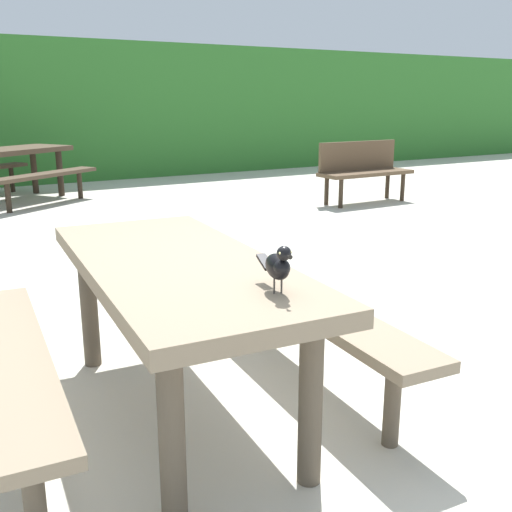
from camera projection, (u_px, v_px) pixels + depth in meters
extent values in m
plane|color=beige|center=(243.00, 384.00, 3.02)|extent=(60.00, 60.00, 0.00)
cube|color=#84725B|center=(176.00, 266.00, 2.58)|extent=(0.88, 1.85, 0.07)
cylinder|color=brown|center=(172.00, 436.00, 1.95)|extent=(0.09, 0.09, 0.67)
cylinder|color=brown|center=(311.00, 401.00, 2.17)|extent=(0.09, 0.09, 0.67)
cylinder|color=brown|center=(89.00, 306.00, 3.17)|extent=(0.09, 0.09, 0.67)
cylinder|color=brown|center=(183.00, 293.00, 3.39)|extent=(0.09, 0.09, 0.67)
cube|color=#84725B|center=(11.00, 357.00, 2.35)|extent=(0.40, 1.73, 0.05)
cylinder|color=brown|center=(34.00, 500.00, 1.85)|extent=(0.07, 0.07, 0.39)
cylinder|color=brown|center=(5.00, 349.00, 2.97)|extent=(0.07, 0.07, 0.39)
cube|color=#84725B|center=(313.00, 305.00, 2.95)|extent=(0.40, 1.73, 0.05)
cylinder|color=brown|center=(392.00, 402.00, 2.45)|extent=(0.07, 0.07, 0.39)
cylinder|color=brown|center=(256.00, 308.00, 3.56)|extent=(0.07, 0.07, 0.39)
ellipsoid|color=black|center=(277.00, 267.00, 2.09)|extent=(0.09, 0.16, 0.09)
ellipsoid|color=black|center=(282.00, 268.00, 2.05)|extent=(0.07, 0.08, 0.06)
sphere|color=black|center=(284.00, 253.00, 2.02)|extent=(0.05, 0.05, 0.05)
sphere|color=#EAE08C|center=(291.00, 252.00, 2.01)|extent=(0.01, 0.01, 0.01)
sphere|color=#EAE08C|center=(280.00, 253.00, 2.00)|extent=(0.01, 0.01, 0.01)
cone|color=black|center=(289.00, 256.00, 1.98)|extent=(0.02, 0.03, 0.02)
cube|color=black|center=(265.00, 262.00, 2.20)|extent=(0.05, 0.10, 0.04)
cylinder|color=#47423D|center=(282.00, 285.00, 2.11)|extent=(0.01, 0.01, 0.05)
cylinder|color=#47423D|center=(274.00, 286.00, 2.10)|extent=(0.01, 0.01, 0.05)
cube|color=#473828|center=(6.00, 151.00, 8.26)|extent=(1.92, 1.61, 0.07)
cylinder|color=#2E241A|center=(60.00, 173.00, 8.84)|extent=(0.09, 0.09, 0.67)
cylinder|color=#2E241A|center=(34.00, 171.00, 9.08)|extent=(0.09, 0.09, 0.67)
cube|color=#473828|center=(45.00, 175.00, 8.03)|extent=(1.59, 1.16, 0.05)
cylinder|color=#2E241A|center=(80.00, 185.00, 8.64)|extent=(0.07, 0.07, 0.39)
cylinder|color=#2E241A|center=(8.00, 198.00, 7.53)|extent=(0.07, 0.07, 0.39)
cylinder|color=#2E241A|center=(12.00, 179.00, 9.25)|extent=(0.07, 0.07, 0.39)
cube|color=brown|center=(366.00, 173.00, 8.21)|extent=(1.41, 0.47, 0.05)
cube|color=brown|center=(358.00, 156.00, 8.31)|extent=(1.33, 0.08, 0.40)
cylinder|color=#34271B|center=(341.00, 194.00, 7.86)|extent=(0.06, 0.06, 0.39)
cylinder|color=#34271B|center=(327.00, 191.00, 8.11)|extent=(0.06, 0.06, 0.39)
cylinder|color=#34271B|center=(403.00, 187.00, 8.42)|extent=(0.06, 0.06, 0.39)
cylinder|color=#34271B|center=(387.00, 185.00, 8.67)|extent=(0.06, 0.06, 0.39)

